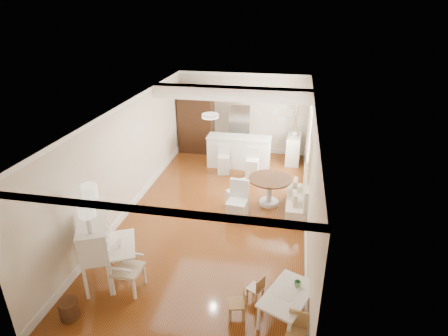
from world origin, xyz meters
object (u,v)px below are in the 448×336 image
(kids_table, at_px, (287,306))
(bar_stool_right, at_px, (252,163))
(dining_table, at_px, (269,191))
(bar_stool_left, at_px, (224,160))
(gustavian_armchair, at_px, (127,268))
(kids_chair_c, at_px, (296,332))
(kids_chair_b, at_px, (255,288))
(slip_chair_far, at_px, (236,192))
(kids_chair_a, at_px, (237,303))
(breakfast_counter, at_px, (239,152))
(sideboard, at_px, (293,149))
(secretary_bureau, at_px, (97,252))
(pantry_cabinet, at_px, (196,120))
(slip_chair_near, at_px, (237,201))
(fridge, at_px, (249,131))
(wicker_basket, at_px, (69,309))

(kids_table, distance_m, bar_stool_right, 5.62)
(dining_table, height_order, bar_stool_left, bar_stool_left)
(gustavian_armchair, xyz_separation_m, kids_chair_c, (3.11, -0.72, -0.17))
(gustavian_armchair, bearing_deg, kids_chair_b, -82.57)
(dining_table, relative_size, slip_chair_far, 1.29)
(kids_chair_a, xyz_separation_m, breakfast_counter, (-0.96, 6.36, 0.20))
(bar_stool_right, bearing_deg, slip_chair_far, -97.03)
(kids_chair_c, height_order, slip_chair_far, slip_chair_far)
(dining_table, height_order, breakfast_counter, breakfast_counter)
(slip_chair_far, relative_size, sideboard, 0.89)
(secretary_bureau, relative_size, kids_table, 1.22)
(gustavian_armchair, bearing_deg, secretary_bureau, 82.01)
(bar_stool_left, bearing_deg, pantry_cabinet, 118.91)
(gustavian_armchair, distance_m, kids_table, 2.96)
(kids_chair_a, relative_size, kids_chair_c, 0.99)
(kids_chair_a, xyz_separation_m, pantry_cabinet, (-2.66, 7.44, 0.84))
(kids_chair_a, bearing_deg, breakfast_counter, 175.64)
(slip_chair_near, distance_m, fridge, 4.28)
(dining_table, bearing_deg, secretary_bureau, -129.49)
(secretary_bureau, height_order, slip_chair_far, secretary_bureau)
(slip_chair_near, height_order, breakfast_counter, breakfast_counter)
(bar_stool_left, xyz_separation_m, sideboard, (2.12, 1.32, 0.01))
(kids_chair_b, xyz_separation_m, slip_chair_far, (-0.89, 3.28, 0.17))
(kids_chair_b, bearing_deg, kids_table, 88.28)
(kids_chair_c, bearing_deg, kids_chair_a, 165.24)
(wicker_basket, relative_size, kids_chair_b, 0.63)
(kids_chair_c, relative_size, breakfast_counter, 0.31)
(kids_table, bearing_deg, dining_table, 98.97)
(kids_chair_c, xyz_separation_m, fridge, (-1.76, 7.84, 0.59))
(kids_chair_b, xyz_separation_m, slip_chair_near, (-0.76, 2.67, 0.23))
(bar_stool_left, bearing_deg, kids_chair_a, -85.77)
(kids_chair_b, height_order, fridge, fridge)
(secretary_bureau, height_order, gustavian_armchair, secretary_bureau)
(wicker_basket, height_order, bar_stool_left, bar_stool_left)
(gustavian_armchair, xyz_separation_m, breakfast_counter, (1.15, 6.07, 0.03))
(bar_stool_right, relative_size, sideboard, 0.96)
(kids_table, bearing_deg, fridge, 102.40)
(kids_chair_b, bearing_deg, pantry_cabinet, -128.33)
(secretary_bureau, height_order, breakfast_counter, secretary_bureau)
(bar_stool_left, relative_size, pantry_cabinet, 0.40)
(kids_chair_a, relative_size, kids_chair_b, 1.16)
(kids_table, bearing_deg, sideboard, 90.54)
(slip_chair_far, distance_m, breakfast_counter, 2.62)
(fridge, bearing_deg, breakfast_counter, -100.78)
(kids_chair_b, distance_m, bar_stool_left, 5.52)
(breakfast_counter, bearing_deg, kids_table, -73.88)
(kids_chair_b, relative_size, bar_stool_left, 0.59)
(bar_stool_right, xyz_separation_m, fridge, (-0.33, 1.80, 0.43))
(bar_stool_left, bearing_deg, secretary_bureau, -113.82)
(gustavian_armchair, bearing_deg, slip_chair_far, -20.03)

